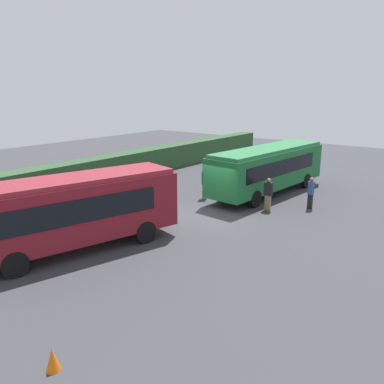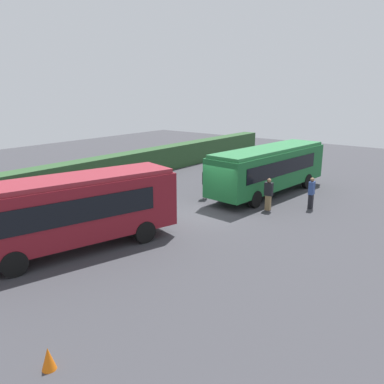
{
  "view_description": "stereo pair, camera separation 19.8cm",
  "coord_description": "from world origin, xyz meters",
  "views": [
    {
      "loc": [
        -16.74,
        -11.94,
        6.71
      ],
      "look_at": [
        -0.62,
        0.43,
        1.33
      ],
      "focal_mm": 36.97,
      "sensor_mm": 36.0,
      "label": 1
    },
    {
      "loc": [
        -16.62,
        -12.1,
        6.71
      ],
      "look_at": [
        -0.62,
        0.43,
        1.33
      ],
      "focal_mm": 36.97,
      "sensor_mm": 36.0,
      "label": 2
    }
  ],
  "objects": [
    {
      "name": "traffic_cone",
      "position": [
        -12.27,
        -4.22,
        0.3
      ],
      "size": [
        0.36,
        0.36,
        0.6
      ],
      "primitive_type": "cone",
      "color": "orange",
      "rests_on": "ground_plane"
    },
    {
      "name": "ground_plane",
      "position": [
        0.0,
        0.0,
        0.0
      ],
      "size": [
        64.0,
        64.0,
        0.0
      ],
      "primitive_type": "plane",
      "color": "#38383D"
    },
    {
      "name": "person_center",
      "position": [
        2.86,
        -2.3,
        0.97
      ],
      "size": [
        0.3,
        0.48,
        1.83
      ],
      "rotation": [
        0.0,
        0.0,
        0.09
      ],
      "color": "olive",
      "rests_on": "ground_plane"
    },
    {
      "name": "hedge_row",
      "position": [
        0.0,
        9.99,
        0.96
      ],
      "size": [
        44.0,
        1.41,
        1.93
      ],
      "primitive_type": "cube",
      "color": "#2C4D2B",
      "rests_on": "ground_plane"
    },
    {
      "name": "bus_green",
      "position": [
        6.05,
        -0.63,
        1.76
      ],
      "size": [
        10.31,
        3.35,
        3.03
      ],
      "rotation": [
        0.0,
        0.0,
        -0.09
      ],
      "color": "#19602D",
      "rests_on": "ground_plane"
    },
    {
      "name": "person_right",
      "position": [
        4.6,
        -4.09,
        0.97
      ],
      "size": [
        0.42,
        0.28,
        1.82
      ],
      "rotation": [
        0.0,
        0.0,
        1.62
      ],
      "color": "black",
      "rests_on": "ground_plane"
    },
    {
      "name": "person_left",
      "position": [
        2.69,
        1.95,
        1.04
      ],
      "size": [
        0.43,
        0.49,
        1.94
      ],
      "rotation": [
        0.0,
        0.0,
        0.51
      ],
      "color": "silver",
      "rests_on": "ground_plane"
    },
    {
      "name": "bus_maroon",
      "position": [
        -7.28,
        1.49,
        1.83
      ],
      "size": [
        9.16,
        4.55,
        3.18
      ],
      "rotation": [
        0.0,
        0.0,
        -0.26
      ],
      "color": "maroon",
      "rests_on": "ground_plane"
    }
  ]
}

